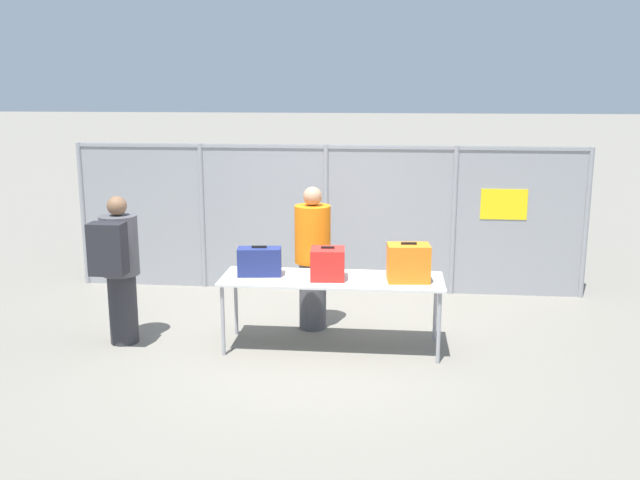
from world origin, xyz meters
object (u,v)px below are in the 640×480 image
suitcase_orange (408,263)px  utility_trailer (403,225)px  suitcase_red (328,264)px  traveler_hooded (118,265)px  suitcase_navy (260,262)px  inspection_table (332,283)px  security_worker_near (313,256)px

suitcase_orange → utility_trailer: 4.98m
suitcase_red → utility_trailer: size_ratio=0.10×
suitcase_red → utility_trailer: suitcase_red is taller
traveler_hooded → utility_trailer: size_ratio=0.43×
suitcase_navy → traveler_hooded: 1.50m
suitcase_red → suitcase_orange: size_ratio=0.81×
inspection_table → traveler_hooded: (-2.27, -0.11, 0.16)m
utility_trailer → suitcase_orange: bearing=-90.3°
suitcase_navy → suitcase_orange: 1.57m
suitcase_navy → suitcase_orange: size_ratio=1.06×
inspection_table → traveler_hooded: bearing=-177.3°
traveler_hooded → suitcase_navy: bearing=17.8°
suitcase_orange → security_worker_near: 1.26m
suitcase_navy → suitcase_red: suitcase_red is taller
suitcase_navy → security_worker_near: 0.78m
traveler_hooded → security_worker_near: (2.00, 0.74, -0.04)m
traveler_hooded → security_worker_near: 2.13m
utility_trailer → suitcase_navy: bearing=-108.1°
traveler_hooded → security_worker_near: security_worker_near is taller
suitcase_navy → security_worker_near: bearing=50.0°
traveler_hooded → suitcase_orange: bearing=13.8°
suitcase_navy → traveler_hooded: size_ratio=0.30×
inspection_table → utility_trailer: inspection_table is taller
suitcase_red → traveler_hooded: size_ratio=0.23×
suitcase_orange → security_worker_near: security_worker_near is taller
suitcase_navy → inspection_table: bearing=-2.4°
suitcase_navy → security_worker_near: (0.50, 0.60, -0.08)m
inspection_table → suitcase_orange: (0.79, -0.04, 0.25)m
suitcase_orange → security_worker_near: size_ratio=0.27×
suitcase_red → traveler_hooded: 2.23m
inspection_table → suitcase_orange: bearing=-2.8°
suitcase_red → suitcase_orange: bearing=-0.2°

